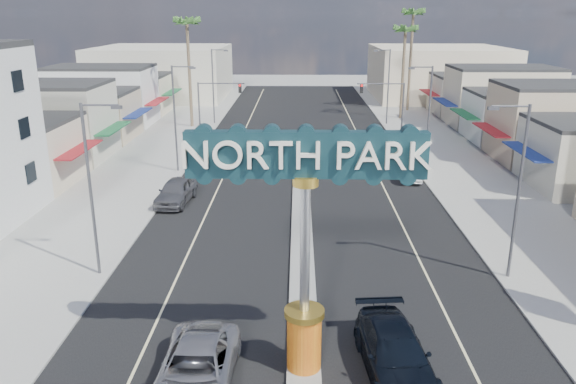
{
  "coord_description": "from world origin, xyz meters",
  "views": [
    {
      "loc": [
        -0.28,
        -16.44,
        13.07
      ],
      "look_at": [
        -0.78,
        11.92,
        4.0
      ],
      "focal_mm": 35.0,
      "sensor_mm": 36.0,
      "label": 1
    }
  ],
  "objects_px": {
    "palm_right_far": "(413,18)",
    "suv_right": "(395,353)",
    "traffic_signal_right": "(386,99)",
    "streetlight_l_far": "(214,82)",
    "streetlight_l_mid": "(177,113)",
    "streetlight_r_near": "(516,184)",
    "streetlight_l_near": "(93,182)",
    "streetlight_r_mid": "(427,114)",
    "palm_left_far": "(187,27)",
    "palm_right_mid": "(405,34)",
    "car_parked_left": "(176,191)",
    "car_parked_right": "(410,170)",
    "traffic_signal_left": "(215,99)",
    "streetlight_r_far": "(387,83)",
    "gateway_sign": "(305,226)",
    "suv_left": "(196,369)"
  },
  "relations": [
    {
      "from": "traffic_signal_right",
      "to": "streetlight_l_mid",
      "type": "xyz_separation_m",
      "value": [
        -19.62,
        -13.99,
        0.79
      ]
    },
    {
      "from": "streetlight_l_far",
      "to": "streetlight_r_near",
      "type": "relative_size",
      "value": 1.0
    },
    {
      "from": "palm_right_far",
      "to": "car_parked_left",
      "type": "relative_size",
      "value": 2.72
    },
    {
      "from": "streetlight_l_near",
      "to": "streetlight_r_mid",
      "type": "xyz_separation_m",
      "value": [
        20.87,
        20.0,
        0.0
      ]
    },
    {
      "from": "palm_right_far",
      "to": "car_parked_right",
      "type": "relative_size",
      "value": 3.05
    },
    {
      "from": "streetlight_l_far",
      "to": "suv_right",
      "type": "distance_m",
      "value": 52.16
    },
    {
      "from": "gateway_sign",
      "to": "palm_right_mid",
      "type": "xyz_separation_m",
      "value": [
        13.0,
        54.02,
        4.67
      ]
    },
    {
      "from": "streetlight_l_near",
      "to": "streetlight_r_near",
      "type": "relative_size",
      "value": 1.0
    },
    {
      "from": "palm_right_mid",
      "to": "suv_right",
      "type": "height_order",
      "value": "palm_right_mid"
    },
    {
      "from": "gateway_sign",
      "to": "traffic_signal_right",
      "type": "relative_size",
      "value": 1.53
    },
    {
      "from": "palm_right_far",
      "to": "car_parked_left",
      "type": "xyz_separation_m",
      "value": [
        -24.0,
        -40.3,
        -11.5
      ]
    },
    {
      "from": "streetlight_r_near",
      "to": "suv_left",
      "type": "distance_m",
      "value": 17.56
    },
    {
      "from": "streetlight_r_near",
      "to": "palm_right_far",
      "type": "xyz_separation_m",
      "value": [
        4.57,
        52.0,
        7.32
      ]
    },
    {
      "from": "palm_right_mid",
      "to": "streetlight_l_near",
      "type": "bearing_deg",
      "value": -116.99
    },
    {
      "from": "palm_right_mid",
      "to": "car_parked_right",
      "type": "bearing_deg",
      "value": -98.2
    },
    {
      "from": "car_parked_left",
      "to": "traffic_signal_right",
      "type": "bearing_deg",
      "value": 56.56
    },
    {
      "from": "palm_left_far",
      "to": "streetlight_l_far",
      "type": "bearing_deg",
      "value": 37.92
    },
    {
      "from": "traffic_signal_left",
      "to": "suv_right",
      "type": "distance_m",
      "value": 44.08
    },
    {
      "from": "streetlight_l_mid",
      "to": "traffic_signal_left",
      "type": "bearing_deg",
      "value": 84.9
    },
    {
      "from": "streetlight_l_near",
      "to": "streetlight_r_near",
      "type": "height_order",
      "value": "same"
    },
    {
      "from": "streetlight_r_mid",
      "to": "palm_right_mid",
      "type": "distance_m",
      "value": 26.71
    },
    {
      "from": "streetlight_l_near",
      "to": "palm_right_far",
      "type": "xyz_separation_m",
      "value": [
        25.43,
        52.0,
        7.32
      ]
    },
    {
      "from": "palm_left_far",
      "to": "palm_right_mid",
      "type": "height_order",
      "value": "palm_left_far"
    },
    {
      "from": "traffic_signal_right",
      "to": "palm_right_far",
      "type": "distance_m",
      "value": 20.59
    },
    {
      "from": "traffic_signal_right",
      "to": "car_parked_left",
      "type": "bearing_deg",
      "value": -129.21
    },
    {
      "from": "traffic_signal_right",
      "to": "streetlight_l_far",
      "type": "bearing_deg",
      "value": 157.8
    },
    {
      "from": "streetlight_r_near",
      "to": "suv_left",
      "type": "height_order",
      "value": "streetlight_r_near"
    },
    {
      "from": "car_parked_right",
      "to": "streetlight_l_near",
      "type": "bearing_deg",
      "value": -130.48
    },
    {
      "from": "palm_right_far",
      "to": "suv_right",
      "type": "relative_size",
      "value": 2.4
    },
    {
      "from": "suv_left",
      "to": "streetlight_l_mid",
      "type": "bearing_deg",
      "value": 103.41
    },
    {
      "from": "streetlight_r_far",
      "to": "streetlight_l_far",
      "type": "bearing_deg",
      "value": 180.0
    },
    {
      "from": "palm_right_far",
      "to": "streetlight_r_far",
      "type": "bearing_deg",
      "value": -114.55
    },
    {
      "from": "traffic_signal_left",
      "to": "streetlight_r_far",
      "type": "distance_m",
      "value": 21.2
    },
    {
      "from": "traffic_signal_right",
      "to": "streetlight_r_far",
      "type": "distance_m",
      "value": 8.14
    },
    {
      "from": "streetlight_r_mid",
      "to": "car_parked_left",
      "type": "xyz_separation_m",
      "value": [
        -19.43,
        -8.3,
        -4.18
      ]
    },
    {
      "from": "streetlight_l_near",
      "to": "car_parked_right",
      "type": "xyz_separation_m",
      "value": [
        19.43,
        18.24,
        -4.31
      ]
    },
    {
      "from": "streetlight_r_near",
      "to": "streetlight_r_mid",
      "type": "height_order",
      "value": "same"
    },
    {
      "from": "palm_right_far",
      "to": "suv_right",
      "type": "distance_m",
      "value": 62.29
    },
    {
      "from": "traffic_signal_right",
      "to": "palm_right_far",
      "type": "relative_size",
      "value": 0.43
    },
    {
      "from": "streetlight_l_mid",
      "to": "streetlight_r_near",
      "type": "distance_m",
      "value": 28.9
    },
    {
      "from": "suv_left",
      "to": "palm_right_far",
      "type": "bearing_deg",
      "value": 73.64
    },
    {
      "from": "traffic_signal_right",
      "to": "streetlight_l_far",
      "type": "distance_m",
      "value": 21.2
    },
    {
      "from": "traffic_signal_left",
      "to": "streetlight_l_mid",
      "type": "relative_size",
      "value": 0.67
    },
    {
      "from": "suv_right",
      "to": "streetlight_r_far",
      "type": "bearing_deg",
      "value": 77.07
    },
    {
      "from": "streetlight_l_near",
      "to": "palm_right_mid",
      "type": "relative_size",
      "value": 0.74
    },
    {
      "from": "car_parked_right",
      "to": "suv_right",
      "type": "bearing_deg",
      "value": -95.62
    },
    {
      "from": "palm_left_far",
      "to": "gateway_sign",
      "type": "bearing_deg",
      "value": -74.85
    },
    {
      "from": "suv_right",
      "to": "car_parked_left",
      "type": "height_order",
      "value": "car_parked_left"
    },
    {
      "from": "streetlight_l_near",
      "to": "streetlight_r_mid",
      "type": "distance_m",
      "value": 28.9
    },
    {
      "from": "palm_right_mid",
      "to": "car_parked_right",
      "type": "height_order",
      "value": "palm_right_mid"
    }
  ]
}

